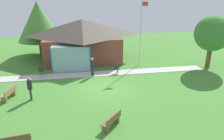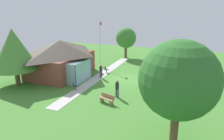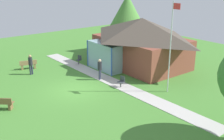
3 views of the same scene
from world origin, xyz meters
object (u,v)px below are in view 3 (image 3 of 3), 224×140
at_px(tree_behind_pavilion_left, 127,15).
at_px(bench_mid_left, 28,65).
at_px(bench_front_center, 1,104).
at_px(pavilion, 140,41).
at_px(flagpole, 171,44).
at_px(patio_chair_west, 79,60).
at_px(visitor_on_path, 100,68).
at_px(patio_chair_lawn_spare, 121,82).
at_px(visitor_strolling_lawn, 31,63).

bearing_deg(tree_behind_pavilion_left, bench_mid_left, -93.40).
bearing_deg(bench_front_center, tree_behind_pavilion_left, 63.22).
distance_m(pavilion, flagpole, 6.51).
distance_m(bench_mid_left, patio_chair_west, 4.64).
bearing_deg(patio_chair_west, visitor_on_path, 150.10).
bearing_deg(flagpole, pavilion, 155.70).
relative_size(pavilion, tree_behind_pavilion_left, 1.45).
distance_m(patio_chair_lawn_spare, visitor_on_path, 2.43).
bearing_deg(bench_mid_left, visitor_on_path, -44.15).
relative_size(patio_chair_lawn_spare, tree_behind_pavilion_left, 0.14).
xyz_separation_m(patio_chair_west, tree_behind_pavilion_left, (-0.93, 6.80, 3.59)).
relative_size(bench_mid_left, visitor_strolling_lawn, 0.90).
height_order(flagpole, bench_front_center, flagpole).
bearing_deg(visitor_on_path, pavilion, -29.85).
height_order(bench_mid_left, visitor_on_path, visitor_on_path).
height_order(patio_chair_west, visitor_strolling_lawn, visitor_strolling_lawn).
relative_size(patio_chair_lawn_spare, patio_chair_west, 1.00).
bearing_deg(bench_front_center, patio_chair_west, 72.23).
distance_m(visitor_strolling_lawn, tree_behind_pavilion_left, 11.96).
bearing_deg(bench_mid_left, pavilion, -16.05).
bearing_deg(bench_mid_left, patio_chair_west, -3.63).
relative_size(patio_chair_lawn_spare, visitor_on_path, 0.49).
relative_size(pavilion, flagpole, 1.39).
xyz_separation_m(pavilion, visitor_on_path, (0.75, -5.08, -1.31)).
relative_size(bench_front_center, visitor_on_path, 0.81).
xyz_separation_m(pavilion, patio_chair_west, (-3.87, -4.23, -1.92)).
bearing_deg(bench_front_center, pavilion, 47.61).
distance_m(bench_mid_left, visitor_on_path, 7.17).
relative_size(flagpole, bench_mid_left, 4.15).
relative_size(bench_mid_left, tree_behind_pavilion_left, 0.25).
relative_size(pavilion, visitor_on_path, 5.18).
bearing_deg(patio_chair_lawn_spare, bench_mid_left, 17.67).
xyz_separation_m(bench_mid_left, patio_chair_lawn_spare, (8.55, 3.84, 0.01)).
distance_m(patio_chair_west, visitor_strolling_lawn, 4.78).
relative_size(bench_mid_left, bench_front_center, 1.11).
bearing_deg(tree_behind_pavilion_left, patio_chair_west, -82.24).
relative_size(flagpole, bench_front_center, 4.60).
xyz_separation_m(pavilion, visitor_strolling_lawn, (-3.88, -8.98, -1.31)).
height_order(bench_mid_left, visitor_strolling_lawn, visitor_strolling_lawn).
height_order(pavilion, visitor_on_path, pavilion).
distance_m(pavilion, visitor_strolling_lawn, 9.87).
xyz_separation_m(flagpole, patio_chair_lawn_spare, (-2.75, -2.12, -3.13)).
height_order(patio_chair_lawn_spare, tree_behind_pavilion_left, tree_behind_pavilion_left).
distance_m(patio_chair_lawn_spare, patio_chair_west, 6.98).
relative_size(flagpole, visitor_strolling_lawn, 3.73).
bearing_deg(visitor_strolling_lawn, patio_chair_lawn_spare, -67.38).
bearing_deg(patio_chair_lawn_spare, visitor_strolling_lawn, 24.71).
bearing_deg(visitor_strolling_lawn, flagpole, -65.47).
relative_size(visitor_strolling_lawn, visitor_on_path, 1.00).
distance_m(patio_chair_lawn_spare, tree_behind_pavilion_left, 11.34).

